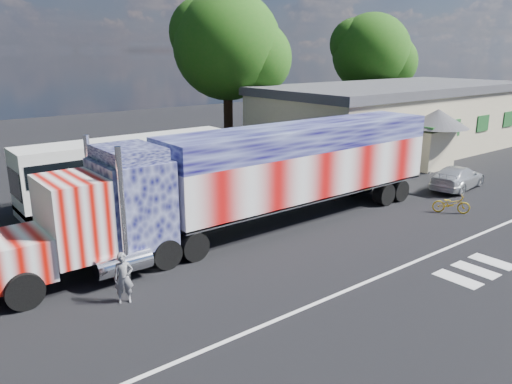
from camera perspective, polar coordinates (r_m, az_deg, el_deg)
ground at (r=19.55m, az=5.48°, el=-7.26°), size 100.00×100.00×0.00m
lane_markings at (r=18.56m, az=17.55°, el=-9.27°), size 30.00×2.67×0.01m
semi_truck at (r=21.57m, az=0.24°, el=1.85°), size 22.17×3.50×4.73m
coach_bus at (r=26.90m, az=-14.07°, el=2.61°), size 11.35×2.64×3.30m
hall_building at (r=40.53m, az=15.65°, el=8.13°), size 22.40×12.80×5.20m
parked_car at (r=30.81m, az=22.03°, el=1.55°), size 4.76×2.51×1.32m
woman at (r=16.29m, az=-14.90°, el=-9.48°), size 0.71×0.59×1.66m
bicycle at (r=26.09m, az=21.42°, el=-1.27°), size 1.58×1.74×0.92m
tree_ne_a at (r=38.66m, az=-3.09°, el=16.29°), size 8.43×8.03×12.04m
tree_far_ne at (r=50.93m, az=13.18°, el=15.16°), size 7.84×7.47×11.19m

